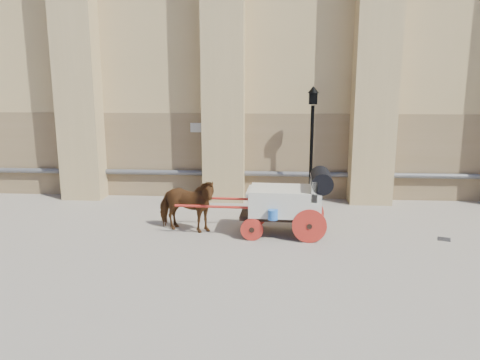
{
  "coord_description": "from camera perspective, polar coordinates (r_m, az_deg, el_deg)",
  "views": [
    {
      "loc": [
        0.65,
        -12.28,
        4.11
      ],
      "look_at": [
        -0.19,
        -0.02,
        1.49
      ],
      "focal_mm": 35.0,
      "sensor_mm": 36.0,
      "label": 1
    }
  ],
  "objects": [
    {
      "name": "carriage",
      "position": [
        12.64,
        6.15,
        -2.4
      ],
      "size": [
        4.19,
        1.5,
        1.81
      ],
      "rotation": [
        0.0,
        0.0,
        -0.04
      ],
      "color": "black",
      "rests_on": "ground"
    },
    {
      "name": "drain_grate_far",
      "position": [
        13.57,
        23.62,
        -6.62
      ],
      "size": [
        0.41,
        0.41,
        0.01
      ],
      "primitive_type": "cube",
      "rotation": [
        0.0,
        0.0,
        -0.34
      ],
      "color": "black",
      "rests_on": "ground"
    },
    {
      "name": "ground",
      "position": [
        12.97,
        0.86,
        -6.46
      ],
      "size": [
        90.0,
        90.0,
        0.0
      ],
      "primitive_type": "plane",
      "color": "gray",
      "rests_on": "ground"
    },
    {
      "name": "street_lamp",
      "position": [
        15.59,
        8.72,
        4.51
      ],
      "size": [
        0.37,
        0.37,
        3.94
      ],
      "color": "black",
      "rests_on": "ground"
    },
    {
      "name": "drain_grate_near",
      "position": [
        12.91,
        1.45,
        -6.51
      ],
      "size": [
        0.32,
        0.32,
        0.01
      ],
      "primitive_type": "cube",
      "rotation": [
        0.0,
        0.0,
        0.01
      ],
      "color": "black",
      "rests_on": "ground"
    },
    {
      "name": "horse",
      "position": [
        12.95,
        -6.58,
        -3.05
      ],
      "size": [
        1.95,
        1.23,
        1.52
      ],
      "primitive_type": "imported",
      "rotation": [
        0.0,
        0.0,
        1.33
      ],
      "color": "#553217",
      "rests_on": "ground"
    }
  ]
}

